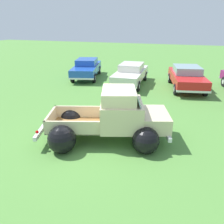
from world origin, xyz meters
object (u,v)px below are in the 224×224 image
(show_car_1, at_px, (131,73))
(show_car_2, at_px, (187,77))
(show_car_0, at_px, (87,68))
(vintage_pickup_truck, at_px, (114,120))

(show_car_1, relative_size, show_car_2, 0.97)
(show_car_0, bearing_deg, show_car_1, 61.62)
(show_car_2, bearing_deg, vintage_pickup_truck, -27.68)
(vintage_pickup_truck, relative_size, show_car_1, 1.05)
(vintage_pickup_truck, relative_size, show_car_0, 1.02)
(show_car_1, height_order, show_car_2, same)
(show_car_0, xyz_separation_m, show_car_1, (3.76, -0.93, 0.00))
(show_car_1, xyz_separation_m, show_car_2, (3.68, 0.18, 0.00))
(vintage_pickup_truck, bearing_deg, show_car_2, 56.48)
(show_car_0, distance_m, show_car_2, 7.48)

